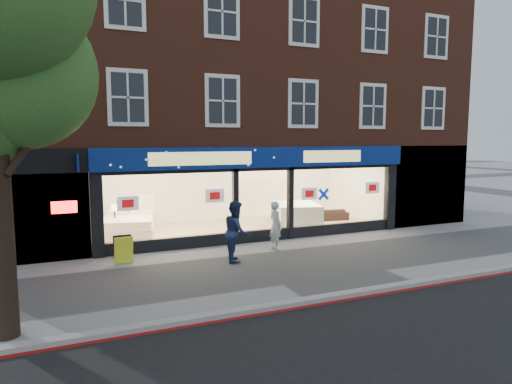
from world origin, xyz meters
TOP-DOWN VIEW (x-y plane):
  - ground at (0.00, 0.00)m, footprint 120.00×120.00m
  - kerb_line at (0.00, -3.10)m, footprint 60.00×0.10m
  - kerb_stone at (0.00, -2.90)m, footprint 60.00×0.25m
  - showroom_floor at (0.00, 5.25)m, footprint 11.00×4.50m
  - building at (-0.02, 6.93)m, footprint 19.00×8.26m
  - display_bed at (-4.27, 5.64)m, footprint 2.33×2.63m
  - bedside_table at (-4.72, 5.63)m, footprint 0.58×0.58m
  - mattress_stack at (2.35, 5.00)m, footprint 2.21×2.52m
  - sofa at (4.08, 5.26)m, footprint 1.74×0.84m
  - a_board at (-4.90, 2.02)m, footprint 0.54×0.36m
  - pedestrian_grey at (-0.16, 1.76)m, footprint 0.42×0.60m
  - pedestrian_blue at (-1.83, 0.97)m, footprint 0.89×1.02m

SIDE VIEW (x-z plane):
  - ground at x=0.00m, z-range 0.00..0.00m
  - kerb_line at x=0.00m, z-range 0.00..0.01m
  - showroom_floor at x=0.00m, z-range 0.00..0.10m
  - kerb_stone at x=0.00m, z-range 0.00..0.12m
  - sofa at x=4.08m, z-range 0.10..0.59m
  - bedside_table at x=-4.72m, z-range 0.10..0.65m
  - a_board at x=-4.90m, z-range 0.00..0.82m
  - display_bed at x=-4.27m, z-range -0.19..1.11m
  - mattress_stack at x=2.35m, z-range 0.10..0.95m
  - pedestrian_grey at x=-0.16m, z-range 0.00..1.58m
  - pedestrian_blue at x=-1.83m, z-range 0.00..1.78m
  - building at x=-0.02m, z-range 1.52..11.82m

